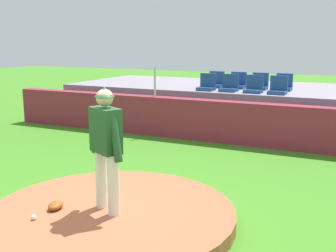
% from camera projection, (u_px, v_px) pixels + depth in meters
% --- Properties ---
extents(ground_plane, '(60.00, 60.00, 0.00)m').
position_uv_depth(ground_plane, '(112.00, 222.00, 6.17)').
color(ground_plane, '#3D7F1F').
extents(pitchers_mound, '(3.68, 3.68, 0.21)m').
position_uv_depth(pitchers_mound, '(112.00, 216.00, 6.15)').
color(pitchers_mound, '#AE5B3B').
rests_on(pitchers_mound, ground_plane).
extents(pitcher, '(0.76, 0.46, 1.83)m').
position_uv_depth(pitcher, '(106.00, 141.00, 5.87)').
color(pitcher, silver).
rests_on(pitcher, pitchers_mound).
extents(baseball, '(0.07, 0.07, 0.07)m').
position_uv_depth(baseball, '(34.00, 217.00, 5.75)').
color(baseball, white).
rests_on(baseball, pitchers_mound).
extents(fielding_glove, '(0.26, 0.34, 0.11)m').
position_uv_depth(fielding_glove, '(56.00, 206.00, 6.12)').
color(fielding_glove, brown).
rests_on(fielding_glove, pitchers_mound).
extents(brick_barrier, '(13.93, 0.40, 1.11)m').
position_uv_depth(brick_barrier, '(227.00, 122.00, 10.96)').
color(brick_barrier, maroon).
rests_on(brick_barrier, ground_plane).
extents(fence_post_left, '(0.06, 0.06, 0.85)m').
position_uv_depth(fence_post_left, '(155.00, 82.00, 11.67)').
color(fence_post_left, silver).
rests_on(fence_post_left, brick_barrier).
extents(bleacher_platform, '(12.08, 4.32, 1.21)m').
position_uv_depth(bleacher_platform, '(254.00, 105.00, 13.51)').
color(bleacher_platform, gray).
rests_on(bleacher_platform, ground_plane).
extents(stadium_chair_0, '(0.48, 0.44, 0.50)m').
position_uv_depth(stadium_chair_0, '(207.00, 85.00, 12.34)').
color(stadium_chair_0, navy).
rests_on(stadium_chair_0, bleacher_platform).
extents(stadium_chair_1, '(0.48, 0.44, 0.50)m').
position_uv_depth(stadium_chair_1, '(229.00, 86.00, 12.08)').
color(stadium_chair_1, navy).
rests_on(stadium_chair_1, bleacher_platform).
extents(stadium_chair_2, '(0.48, 0.44, 0.50)m').
position_uv_depth(stadium_chair_2, '(254.00, 87.00, 11.76)').
color(stadium_chair_2, navy).
rests_on(stadium_chair_2, bleacher_platform).
extents(stadium_chair_3, '(0.48, 0.44, 0.50)m').
position_uv_depth(stadium_chair_3, '(278.00, 88.00, 11.46)').
color(stadium_chair_3, navy).
rests_on(stadium_chair_3, bleacher_platform).
extents(stadium_chair_4, '(0.48, 0.44, 0.50)m').
position_uv_depth(stadium_chair_4, '(216.00, 82.00, 13.16)').
color(stadium_chair_4, navy).
rests_on(stadium_chair_4, bleacher_platform).
extents(stadium_chair_5, '(0.48, 0.44, 0.50)m').
position_uv_depth(stadium_chair_5, '(238.00, 83.00, 12.87)').
color(stadium_chair_5, navy).
rests_on(stadium_chair_5, bleacher_platform).
extents(stadium_chair_6, '(0.48, 0.44, 0.50)m').
position_uv_depth(stadium_chair_6, '(260.00, 84.00, 12.57)').
color(stadium_chair_6, navy).
rests_on(stadium_chair_6, bleacher_platform).
extents(stadium_chair_7, '(0.48, 0.44, 0.50)m').
position_uv_depth(stadium_chair_7, '(284.00, 85.00, 12.29)').
color(stadium_chair_7, navy).
rests_on(stadium_chair_7, bleacher_platform).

